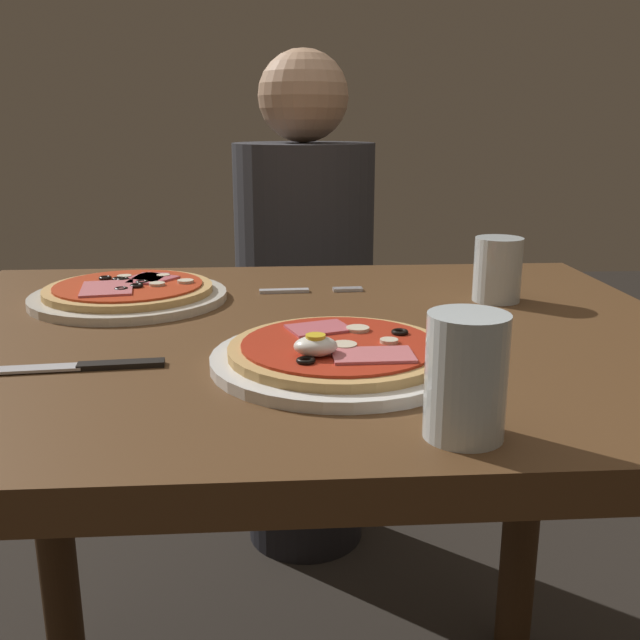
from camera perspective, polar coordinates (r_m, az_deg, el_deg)
dining_table at (r=0.96m, az=-1.69°, el=-8.71°), size 1.00×0.80×0.78m
pizza_foreground at (r=0.77m, az=1.50°, el=-2.73°), size 0.27×0.27×0.05m
pizza_across_left at (r=1.08m, az=-14.79°, el=2.07°), size 0.28×0.28×0.03m
water_glass_near at (r=1.07m, az=13.79°, el=3.55°), size 0.07×0.07×0.09m
water_glass_far at (r=0.60m, az=11.38°, el=-5.03°), size 0.07×0.07×0.10m
fork at (r=1.10m, az=-1.36°, el=2.35°), size 0.16×0.02×0.00m
knife at (r=0.80m, az=-18.12°, el=-3.49°), size 0.20×0.04×0.01m
diner_person at (r=1.72m, az=-1.22°, el=-0.29°), size 0.32×0.32×1.18m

